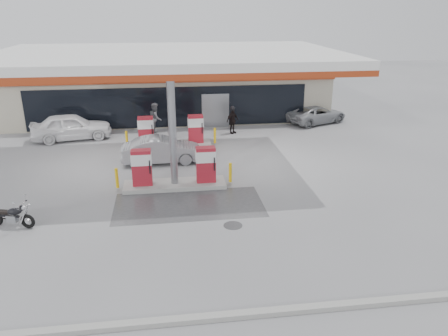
# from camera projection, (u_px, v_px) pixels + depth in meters

# --- Properties ---
(ground) EXTENTS (90.00, 90.00, 0.00)m
(ground) POSITION_uv_depth(u_px,v_px,m) (177.00, 206.00, 17.64)
(ground) COLOR gray
(ground) RESTS_ON ground
(wet_patch) EXTENTS (6.00, 3.00, 0.00)m
(wet_patch) POSITION_uv_depth(u_px,v_px,m) (189.00, 205.00, 17.70)
(wet_patch) COLOR #4C4C4F
(wet_patch) RESTS_ON ground
(drain_cover) EXTENTS (0.70, 0.70, 0.01)m
(drain_cover) POSITION_uv_depth(u_px,v_px,m) (233.00, 225.00, 16.04)
(drain_cover) COLOR #38383A
(drain_cover) RESTS_ON ground
(kerb) EXTENTS (28.00, 0.25, 0.15)m
(kerb) POSITION_uv_depth(u_px,v_px,m) (186.00, 320.00, 11.12)
(kerb) COLOR gray
(kerb) RESTS_ON ground
(store_building) EXTENTS (22.00, 8.22, 4.00)m
(store_building) POSITION_uv_depth(u_px,v_px,m) (168.00, 87.00, 31.73)
(store_building) COLOR #B3AC96
(store_building) RESTS_ON ground
(canopy) EXTENTS (16.00, 10.02, 5.51)m
(canopy) POSITION_uv_depth(u_px,v_px,m) (169.00, 58.00, 20.44)
(canopy) COLOR silver
(canopy) RESTS_ON ground
(pump_island_near) EXTENTS (5.14, 1.30, 1.78)m
(pump_island_near) POSITION_uv_depth(u_px,v_px,m) (174.00, 172.00, 19.25)
(pump_island_near) COLOR #9E9E99
(pump_island_near) RESTS_ON ground
(pump_island_far) EXTENTS (5.14, 1.30, 1.78)m
(pump_island_far) POSITION_uv_depth(u_px,v_px,m) (171.00, 134.00, 24.82)
(pump_island_far) COLOR #9E9E99
(pump_island_far) RESTS_ON ground
(parked_motorcycle) EXTENTS (1.77, 0.85, 0.93)m
(parked_motorcycle) POSITION_uv_depth(u_px,v_px,m) (12.00, 217.00, 15.80)
(parked_motorcycle) COLOR black
(parked_motorcycle) RESTS_ON ground
(sedan_white) EXTENTS (4.89, 2.66, 1.58)m
(sedan_white) POSITION_uv_depth(u_px,v_px,m) (71.00, 127.00, 26.08)
(sedan_white) COLOR white
(sedan_white) RESTS_ON ground
(attendant) EXTENTS (0.74, 0.95, 1.95)m
(attendant) POSITION_uv_depth(u_px,v_px,m) (156.00, 118.00, 27.21)
(attendant) COLOR slate
(attendant) RESTS_ON ground
(hatchback_silver) EXTENTS (4.10, 1.53, 1.34)m
(hatchback_silver) POSITION_uv_depth(u_px,v_px,m) (162.00, 150.00, 22.24)
(hatchback_silver) COLOR gray
(hatchback_silver) RESTS_ON ground
(parked_car_left) EXTENTS (4.61, 2.19, 1.30)m
(parked_car_left) POSITION_uv_depth(u_px,v_px,m) (48.00, 115.00, 29.37)
(parked_car_left) COLOR #93949A
(parked_car_left) RESTS_ON ground
(parked_car_right) EXTENTS (4.73, 3.54, 1.19)m
(parked_car_right) POSITION_uv_depth(u_px,v_px,m) (317.00, 114.00, 29.84)
(parked_car_right) COLOR #94979B
(parked_car_right) RESTS_ON ground
(biker_walking) EXTENTS (1.01, 0.88, 1.63)m
(biker_walking) POSITION_uv_depth(u_px,v_px,m) (232.00, 121.00, 27.31)
(biker_walking) COLOR black
(biker_walking) RESTS_ON ground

